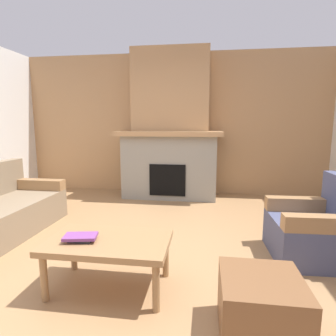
{
  "coord_description": "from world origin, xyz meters",
  "views": [
    {
      "loc": [
        0.67,
        -2.47,
        1.37
      ],
      "look_at": [
        0.21,
        0.84,
        0.83
      ],
      "focal_mm": 29.41,
      "sensor_mm": 36.0,
      "label": 1
    }
  ],
  "objects_px": {
    "armchair": "(315,230)",
    "coffee_table": "(109,245)",
    "fireplace": "(170,135)",
    "ottoman": "(261,307)"
  },
  "relations": [
    {
      "from": "coffee_table",
      "to": "armchair",
      "type": "bearing_deg",
      "value": 22.91
    },
    {
      "from": "coffee_table",
      "to": "ottoman",
      "type": "bearing_deg",
      "value": -17.86
    },
    {
      "from": "armchair",
      "to": "ottoman",
      "type": "height_order",
      "value": "armchair"
    },
    {
      "from": "coffee_table",
      "to": "fireplace",
      "type": "bearing_deg",
      "value": 87.91
    },
    {
      "from": "armchair",
      "to": "coffee_table",
      "type": "xyz_separation_m",
      "value": [
        -1.9,
        -0.81,
        0.08
      ]
    },
    {
      "from": "fireplace",
      "to": "armchair",
      "type": "relative_size",
      "value": 3.18
    },
    {
      "from": "fireplace",
      "to": "armchair",
      "type": "distance_m",
      "value": 3.0
    },
    {
      "from": "armchair",
      "to": "coffee_table",
      "type": "height_order",
      "value": "armchair"
    },
    {
      "from": "armchair",
      "to": "fireplace",
      "type": "bearing_deg",
      "value": 128.64
    },
    {
      "from": "fireplace",
      "to": "coffee_table",
      "type": "relative_size",
      "value": 2.7
    }
  ]
}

